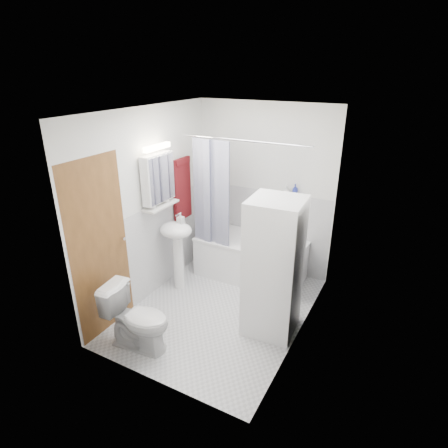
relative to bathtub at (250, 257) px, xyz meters
The scene contains 20 objects.
floor 0.97m from the bathtub, 89.53° to the right, with size 2.60×2.60×0.00m, color silver.
room_walls 1.49m from the bathtub, 89.53° to the right, with size 2.60×2.60×2.60m.
wainscot 0.69m from the bathtub, 89.31° to the right, with size 1.98×2.58×2.58m.
door 1.88m from the bathtub, 122.66° to the right, with size 0.05×2.00×2.00m.
bathtub is the anchor object (origin of this frame).
tub_spout 0.69m from the bathtub, 58.78° to the left, with size 0.04×0.04×0.12m, color silver.
curtain_rod 1.71m from the bathtub, 90.00° to the right, with size 0.02×0.02×1.68m, color silver.
shower_curtain 1.08m from the bathtub, 147.58° to the right, with size 0.55×0.02×1.45m.
sink 1.11m from the bathtub, 136.10° to the right, with size 0.44×0.37×1.04m.
medicine_cabinet 1.74m from the bathtub, 137.58° to the right, with size 0.13×0.50×0.71m.
shelf 1.49m from the bathtub, 137.10° to the right, with size 0.18×0.54×0.03m, color silver.
shower_caddy 0.93m from the bathtub, 52.00° to the left, with size 0.22×0.06×0.02m, color silver.
towel 1.36m from the bathtub, 163.58° to the right, with size 0.07×0.36×0.88m.
washer_dryer 1.26m from the bathtub, 54.01° to the right, with size 0.60×0.59×1.58m.
toilet 1.95m from the bathtub, 103.10° to the right, with size 0.40×0.72×0.71m, color white.
soap_pump 1.16m from the bathtub, 136.35° to the right, with size 0.08×0.17×0.08m, color gray.
shelf_bottle 1.61m from the bathtub, 132.29° to the right, with size 0.07×0.18×0.07m, color gray.
shelf_cup 1.47m from the bathtub, 141.58° to the right, with size 0.10×0.09×0.10m, color gray.
shampoo_a 1.03m from the bathtub, 41.82° to the left, with size 0.13×0.17×0.13m, color gray.
shampoo_b 1.06m from the bathtub, 33.82° to the left, with size 0.08×0.21×0.08m, color #26329B.
Camera 1 is at (1.88, -3.41, 2.81)m, focal length 30.00 mm.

